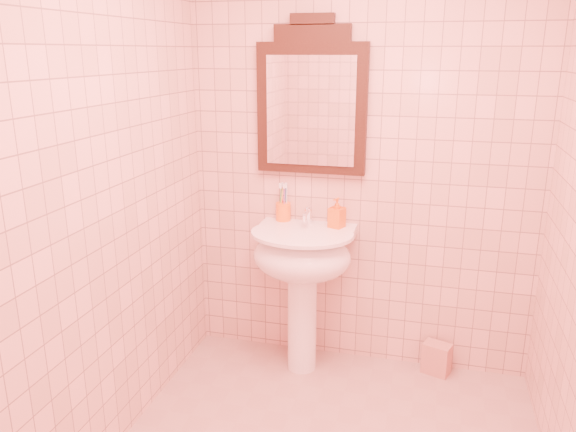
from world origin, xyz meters
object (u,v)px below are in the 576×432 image
(mirror, at_px, (311,102))
(soap_dispenser, at_px, (337,213))
(pedestal_sink, at_px, (302,265))
(toothbrush_cup, at_px, (283,211))
(towel, at_px, (437,358))

(mirror, bearing_deg, soap_dispenser, -22.68)
(pedestal_sink, height_order, mirror, mirror)
(mirror, distance_m, toothbrush_cup, 0.66)
(pedestal_sink, bearing_deg, mirror, 90.00)
(toothbrush_cup, bearing_deg, mirror, 6.39)
(toothbrush_cup, relative_size, soap_dispenser, 1.16)
(pedestal_sink, distance_m, mirror, 0.92)
(pedestal_sink, xyz_separation_m, mirror, (0.00, 0.20, 0.90))
(pedestal_sink, relative_size, mirror, 0.99)
(mirror, distance_m, soap_dispenser, 0.64)
(towel, bearing_deg, soap_dispenser, -178.34)
(toothbrush_cup, bearing_deg, towel, -2.18)
(toothbrush_cup, xyz_separation_m, towel, (0.95, -0.04, -0.83))
(mirror, distance_m, towel, 1.67)
(toothbrush_cup, distance_m, towel, 1.26)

